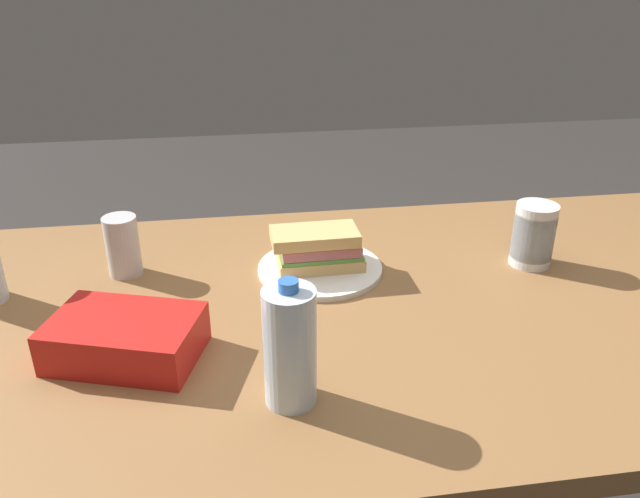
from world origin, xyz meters
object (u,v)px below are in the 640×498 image
(paper_plate, at_px, (320,269))
(plastic_cup_stack, at_px, (533,235))
(sandwich, at_px, (318,248))
(chip_bag, at_px, (125,338))
(soda_can_silver, at_px, (123,246))
(dining_table, at_px, (368,345))
(water_bottle_tall, at_px, (290,347))

(paper_plate, xyz_separation_m, plastic_cup_stack, (-0.43, 0.03, 0.06))
(sandwich, height_order, plastic_cup_stack, plastic_cup_stack)
(sandwich, xyz_separation_m, chip_bag, (0.35, 0.24, -0.02))
(plastic_cup_stack, relative_size, soda_can_silver, 1.07)
(soda_can_silver, bearing_deg, paper_plate, 172.71)
(sandwich, relative_size, chip_bag, 0.80)
(paper_plate, bearing_deg, soda_can_silver, -7.29)
(dining_table, xyz_separation_m, soda_can_silver, (0.46, -0.19, 0.15))
(paper_plate, height_order, chip_bag, chip_bag)
(dining_table, bearing_deg, plastic_cup_stack, -163.39)
(dining_table, bearing_deg, water_bottle_tall, 55.24)
(paper_plate, distance_m, water_bottle_tall, 0.41)
(soda_can_silver, bearing_deg, dining_table, 157.69)
(dining_table, height_order, paper_plate, paper_plate)
(water_bottle_tall, bearing_deg, sandwich, -104.13)
(plastic_cup_stack, distance_m, soda_can_silver, 0.83)
(paper_plate, xyz_separation_m, soda_can_silver, (0.39, -0.05, 0.05))
(chip_bag, bearing_deg, sandwich, 53.05)
(soda_can_silver, bearing_deg, water_bottle_tall, 123.19)
(paper_plate, height_order, plastic_cup_stack, plastic_cup_stack)
(dining_table, height_order, soda_can_silver, soda_can_silver)
(paper_plate, bearing_deg, chip_bag, 34.88)
(dining_table, distance_m, water_bottle_tall, 0.35)
(sandwich, relative_size, plastic_cup_stack, 1.40)
(dining_table, distance_m, plastic_cup_stack, 0.41)
(paper_plate, xyz_separation_m, chip_bag, (0.35, 0.24, 0.03))
(chip_bag, xyz_separation_m, soda_can_silver, (0.04, -0.29, 0.03))
(dining_table, relative_size, water_bottle_tall, 8.94)
(paper_plate, distance_m, sandwich, 0.05)
(paper_plate, bearing_deg, sandwich, 27.62)
(water_bottle_tall, height_order, plastic_cup_stack, water_bottle_tall)
(chip_bag, relative_size, water_bottle_tall, 1.17)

